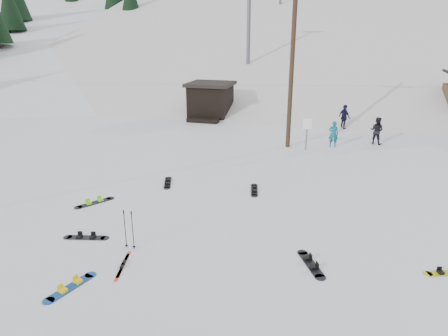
# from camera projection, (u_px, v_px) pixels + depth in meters

# --- Properties ---
(ground) EXTENTS (200.00, 200.00, 0.00)m
(ground) POSITION_uv_depth(u_px,v_px,m) (159.00, 269.00, 11.60)
(ground) COLOR white
(ground) RESTS_ON ground
(ski_slope) EXTENTS (60.00, 85.24, 65.97)m
(ski_slope) POSITION_uv_depth(u_px,v_px,m) (303.00, 150.00, 65.58)
(ski_slope) COLOR silver
(ski_slope) RESTS_ON ground
(ridge_left) EXTENTS (47.54, 95.03, 58.38)m
(ridge_left) POSITION_uv_depth(u_px,v_px,m) (86.00, 139.00, 68.06)
(ridge_left) COLOR white
(ridge_left) RESTS_ON ground
(treeline_left) EXTENTS (20.00, 64.00, 10.00)m
(treeline_left) POSITION_uv_depth(u_px,v_px,m) (56.00, 80.00, 56.69)
(treeline_left) COLOR black
(treeline_left) RESTS_ON ground
(treeline_crest) EXTENTS (50.00, 6.00, 10.00)m
(treeline_crest) POSITION_uv_depth(u_px,v_px,m) (318.00, 62.00, 89.90)
(treeline_crest) COLOR black
(treeline_crest) RESTS_ON ski_slope
(utility_pole) EXTENTS (2.00, 0.26, 9.00)m
(utility_pole) POSITION_uv_depth(u_px,v_px,m) (292.00, 66.00, 22.31)
(utility_pole) COLOR #3A2819
(utility_pole) RESTS_ON ground
(trail_sign) EXTENTS (0.50, 0.09, 1.85)m
(trail_sign) POSITION_uv_depth(u_px,v_px,m) (307.00, 128.00, 22.75)
(trail_sign) COLOR #595B60
(trail_sign) RESTS_ON ground
(lift_hut) EXTENTS (3.40, 4.10, 2.75)m
(lift_hut) POSITION_uv_depth(u_px,v_px,m) (210.00, 100.00, 31.50)
(lift_hut) COLOR black
(lift_hut) RESTS_ON ground
(lift_tower_near) EXTENTS (2.20, 0.36, 8.00)m
(lift_tower_near) POSITION_uv_depth(u_px,v_px,m) (249.00, 16.00, 37.37)
(lift_tower_near) COLOR #595B60
(lift_tower_near) RESTS_ON ski_slope
(hero_snowboard) EXTENTS (0.68, 1.60, 0.12)m
(hero_snowboard) POSITION_uv_depth(u_px,v_px,m) (70.00, 287.00, 10.73)
(hero_snowboard) COLOR #174495
(hero_snowboard) RESTS_ON ground
(hero_skis) EXTENTS (0.47, 1.54, 0.08)m
(hero_skis) POSITION_uv_depth(u_px,v_px,m) (123.00, 265.00, 11.73)
(hero_skis) COLOR red
(hero_skis) RESTS_ON ground
(ski_poles) EXTENTS (0.36, 0.10, 1.31)m
(ski_poles) POSITION_uv_depth(u_px,v_px,m) (129.00, 229.00, 12.49)
(ski_poles) COLOR black
(ski_poles) RESTS_ON ground
(board_scatter_a) EXTENTS (1.52, 0.57, 0.11)m
(board_scatter_a) POSITION_uv_depth(u_px,v_px,m) (86.00, 237.00, 13.31)
(board_scatter_a) COLOR black
(board_scatter_a) RESTS_ON ground
(board_scatter_b) EXTENTS (0.74, 1.50, 0.11)m
(board_scatter_b) POSITION_uv_depth(u_px,v_px,m) (168.00, 183.00, 18.10)
(board_scatter_b) COLOR black
(board_scatter_b) RESTS_ON ground
(board_scatter_c) EXTENTS (1.05, 1.46, 0.12)m
(board_scatter_c) POSITION_uv_depth(u_px,v_px,m) (95.00, 202.00, 16.00)
(board_scatter_c) COLOR black
(board_scatter_c) RESTS_ON ground
(board_scatter_d) EXTENTS (0.92, 1.51, 0.12)m
(board_scatter_d) POSITION_uv_depth(u_px,v_px,m) (311.00, 264.00, 11.78)
(board_scatter_d) COLOR black
(board_scatter_d) RESTS_ON ground
(board_scatter_e) EXTENTS (1.35, 0.65, 0.10)m
(board_scatter_e) POSITION_uv_depth(u_px,v_px,m) (447.00, 273.00, 11.36)
(board_scatter_e) COLOR yellow
(board_scatter_e) RESTS_ON ground
(board_scatter_f) EXTENTS (0.55, 1.52, 0.11)m
(board_scatter_f) POSITION_uv_depth(u_px,v_px,m) (254.00, 190.00, 17.27)
(board_scatter_f) COLOR black
(board_scatter_f) RESTS_ON ground
(skier_teal) EXTENTS (0.59, 0.40, 1.55)m
(skier_teal) POSITION_uv_depth(u_px,v_px,m) (333.00, 134.00, 23.57)
(skier_teal) COLOR #0B5770
(skier_teal) RESTS_ON ground
(skier_dark) EXTENTS (0.99, 0.90, 1.66)m
(skier_dark) POSITION_uv_depth(u_px,v_px,m) (377.00, 131.00, 24.17)
(skier_dark) COLOR black
(skier_dark) RESTS_ON ground
(skier_navy) EXTENTS (0.99, 1.05, 1.75)m
(skier_navy) POSITION_uv_depth(u_px,v_px,m) (344.00, 117.00, 27.68)
(skier_navy) COLOR #181637
(skier_navy) RESTS_ON ground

